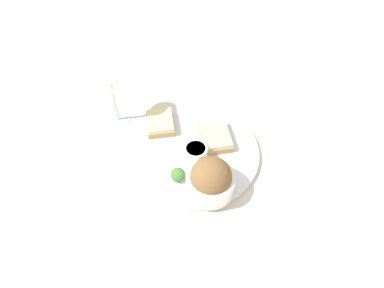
{
  "coord_description": "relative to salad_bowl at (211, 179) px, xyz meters",
  "views": [
    {
      "loc": [
        -0.45,
        0.16,
        0.61
      ],
      "look_at": [
        0.0,
        0.0,
        0.03
      ],
      "focal_mm": 28.0,
      "sensor_mm": 36.0,
      "label": 1
    }
  ],
  "objects": [
    {
      "name": "dinner_plate",
      "position": [
        0.13,
        0.0,
        -0.05
      ],
      "size": [
        0.34,
        0.34,
        0.01
      ],
      "color": "silver",
      "rests_on": "ground_plane"
    },
    {
      "name": "wine_glass",
      "position": [
        0.31,
        0.16,
        0.07
      ],
      "size": [
        0.09,
        0.09,
        0.17
      ],
      "color": "silver",
      "rests_on": "ground_plane"
    },
    {
      "name": "fork",
      "position": [
        0.04,
        -0.28,
        -0.05
      ],
      "size": [
        0.08,
        0.18,
        0.01
      ],
      "color": "silver",
      "rests_on": "ground_plane"
    },
    {
      "name": "ground_plane",
      "position": [
        0.13,
        0.0,
        -0.05
      ],
      "size": [
        4.0,
        4.0,
        0.0
      ],
      "primitive_type": "plane",
      "color": "beige"
    },
    {
      "name": "cheese_toast_far",
      "position": [
        0.23,
        0.06,
        -0.03
      ],
      "size": [
        0.1,
        0.09,
        0.03
      ],
      "color": "tan",
      "rests_on": "dinner_plate"
    },
    {
      "name": "cheese_toast_near",
      "position": [
        0.13,
        -0.07,
        -0.03
      ],
      "size": [
        0.11,
        0.09,
        0.03
      ],
      "color": "tan",
      "rests_on": "dinner_plate"
    },
    {
      "name": "salad_bowl",
      "position": [
        0.0,
        0.0,
        0.0
      ],
      "size": [
        0.11,
        0.11,
        0.1
      ],
      "color": "white",
      "rests_on": "dinner_plate"
    },
    {
      "name": "sauce_ramekin",
      "position": [
        0.1,
        0.01,
        -0.02
      ],
      "size": [
        0.06,
        0.06,
        0.04
      ],
      "color": "white",
      "rests_on": "dinner_plate"
    },
    {
      "name": "napkin",
      "position": [
        -0.15,
        -0.03,
        -0.05
      ],
      "size": [
        0.13,
        0.13,
        0.01
      ],
      "color": "white",
      "rests_on": "ground_plane"
    },
    {
      "name": "garnish",
      "position": [
        0.05,
        0.06,
        -0.02
      ],
      "size": [
        0.03,
        0.03,
        0.03
      ],
      "color": "#477533",
      "rests_on": "dinner_plate"
    }
  ]
}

